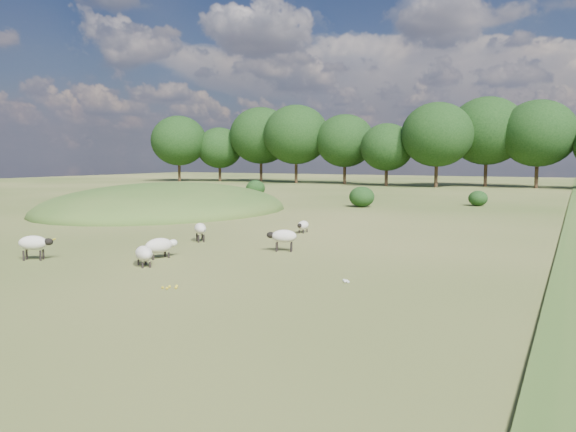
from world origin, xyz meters
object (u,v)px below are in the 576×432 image
Objects in this scene: sheep_3 at (160,246)px; sheep_5 at (283,236)px; sheep_4 at (34,243)px; sheep_2 at (144,253)px; sheep_1 at (303,225)px; sheep_0 at (200,229)px.

sheep_3 is 4.87m from sheep_5.
sheep_4 is at bearing 17.77° from sheep_5.
sheep_2 is 0.90× the size of sheep_3.
sheep_2 is at bearing -9.59° from sheep_1.
sheep_3 reaches higher than sheep_2.
sheep_2 is (-1.10, -10.40, 0.07)m from sheep_1.
sheep_2 is (1.73, -5.63, -0.13)m from sheep_0.
sheep_3 reaches higher than sheep_1.
sheep_0 is at bearing -34.29° from sheep_1.
sheep_0 reaches higher than sheep_1.
sheep_0 is 5.90m from sheep_2.
sheep_4 is (-5.48, -11.37, 0.25)m from sheep_1.
sheep_5 is at bearing 10.30° from sheep_4.
sheep_0 is 0.85× the size of sheep_5.
sheep_5 is at bearing -23.06° from sheep_3.
sheep_5 reaches higher than sheep_3.
sheep_0 is 7.11m from sheep_4.
sheep_1 is 9.07m from sheep_3.
sheep_2 is 4.48m from sheep_4.
sheep_0 is 1.01× the size of sheep_1.
sheep_1 is 0.77× the size of sheep_3.
sheep_1 is 0.84× the size of sheep_5.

